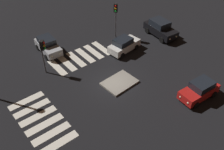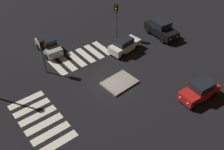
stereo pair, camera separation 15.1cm
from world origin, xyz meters
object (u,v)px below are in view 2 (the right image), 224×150
at_px(traffic_light_south, 116,12).
at_px(traffic_island, 119,83).
at_px(car_red, 200,90).
at_px(car_black, 161,29).
at_px(car_white, 124,45).
at_px(car_silver, 48,45).
at_px(traffic_light_east, 43,49).

bearing_deg(traffic_light_south, traffic_island, 4.85).
xyz_separation_m(car_red, traffic_light_south, (-0.72, -12.59, 2.45)).
bearing_deg(car_black, car_white, -85.90).
xyz_separation_m(car_silver, traffic_light_east, (1.89, 3.25, 1.99)).
relative_size(car_black, car_white, 1.15).
distance_m(traffic_island, car_black, 10.37).
relative_size(traffic_light_south, traffic_light_east, 1.16).
height_order(traffic_light_south, traffic_light_east, traffic_light_south).
height_order(traffic_island, car_white, car_white).
distance_m(traffic_island, traffic_light_east, 7.88).
distance_m(car_silver, car_white, 8.37).
relative_size(car_silver, car_white, 1.01).
xyz_separation_m(car_black, car_white, (5.67, -0.14, -0.13)).
xyz_separation_m(car_black, traffic_light_east, (14.20, -2.00, 1.89)).
relative_size(car_white, traffic_light_south, 0.91).
distance_m(car_silver, traffic_light_south, 8.43).
xyz_separation_m(traffic_island, car_black, (-9.61, -3.79, 0.84)).
bearing_deg(car_silver, traffic_light_south, 76.81).
xyz_separation_m(car_silver, car_red, (-7.04, 14.85, -0.02)).
bearing_deg(traffic_light_south, car_white, 20.12).
height_order(car_black, traffic_light_east, traffic_light_east).
relative_size(traffic_island, car_silver, 0.81).
relative_size(car_black, traffic_light_east, 1.21).
bearing_deg(car_black, car_red, -23.22).
bearing_deg(traffic_light_east, car_black, 44.66).
height_order(traffic_island, traffic_light_south, traffic_light_south).
distance_m(car_black, car_silver, 13.38).
height_order(car_red, traffic_light_south, traffic_light_south).
height_order(car_black, car_silver, car_black).
relative_size(traffic_island, car_white, 0.82).
distance_m(traffic_island, traffic_light_south, 9.03).
height_order(car_white, traffic_light_south, traffic_light_south).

